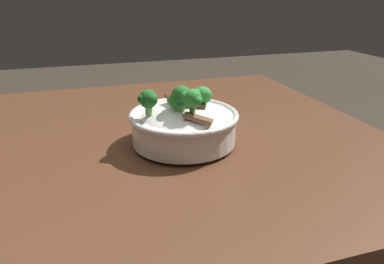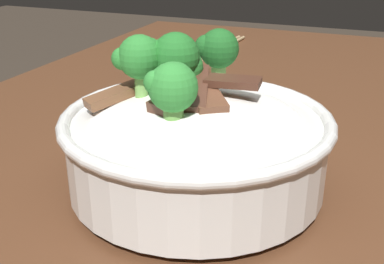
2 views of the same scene
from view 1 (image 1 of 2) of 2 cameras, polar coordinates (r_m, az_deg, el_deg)
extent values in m
cube|color=#56331E|center=(0.88, -12.04, -2.69)|extent=(1.32, 1.02, 0.06)
cube|color=#56331E|center=(1.58, 9.05, -6.79)|extent=(0.08, 0.08, 0.74)
cylinder|color=white|center=(0.82, -1.31, -1.70)|extent=(0.11, 0.11, 0.01)
cylinder|color=white|center=(0.80, -1.33, 0.68)|extent=(0.24, 0.24, 0.07)
torus|color=white|center=(0.79, -1.36, 2.87)|extent=(0.25, 0.25, 0.01)
ellipsoid|color=white|center=(0.80, -1.35, 1.98)|extent=(0.21, 0.21, 0.07)
cube|color=brown|center=(0.72, 0.98, 2.24)|extent=(0.06, 0.05, 0.02)
cube|color=#563323|center=(0.78, -0.34, 4.49)|extent=(0.07, 0.04, 0.02)
cube|color=#4C2B1E|center=(0.78, -1.30, 4.89)|extent=(0.08, 0.04, 0.03)
cube|color=brown|center=(0.80, -1.25, 4.79)|extent=(0.06, 0.06, 0.02)
cube|color=#4C2B1E|center=(0.80, -3.15, 5.66)|extent=(0.03, 0.05, 0.01)
cylinder|color=#7AB256|center=(0.76, -1.70, 3.96)|extent=(0.02, 0.02, 0.03)
sphere|color=#237028|center=(0.75, -1.73, 6.01)|extent=(0.04, 0.04, 0.04)
sphere|color=#237028|center=(0.74, -2.81, 5.79)|extent=(0.02, 0.02, 0.02)
sphere|color=#237028|center=(0.74, -1.15, 5.99)|extent=(0.03, 0.03, 0.03)
cylinder|color=#7AB256|center=(0.74, 0.06, 3.45)|extent=(0.01, 0.01, 0.03)
sphere|color=#2D8433|center=(0.73, 0.06, 5.53)|extent=(0.04, 0.04, 0.04)
sphere|color=#2D8433|center=(0.73, -1.07, 5.75)|extent=(0.02, 0.02, 0.02)
sphere|color=#2D8433|center=(0.72, 0.87, 5.15)|extent=(0.02, 0.02, 0.02)
cylinder|color=#6BA84C|center=(0.80, 1.75, 4.48)|extent=(0.02, 0.02, 0.02)
sphere|color=green|center=(0.79, 1.77, 6.04)|extent=(0.04, 0.04, 0.04)
sphere|color=green|center=(0.78, 0.86, 6.20)|extent=(0.03, 0.03, 0.03)
sphere|color=green|center=(0.78, 2.53, 6.17)|extent=(0.02, 0.02, 0.02)
cylinder|color=#6BA84C|center=(0.76, -2.39, 3.68)|extent=(0.02, 0.02, 0.02)
sphere|color=#2D8433|center=(0.76, -2.42, 5.20)|extent=(0.04, 0.04, 0.04)
sphere|color=#2D8433|center=(0.75, -3.31, 5.16)|extent=(0.02, 0.02, 0.02)
sphere|color=#2D8433|center=(0.75, -1.56, 4.94)|extent=(0.02, 0.02, 0.02)
cylinder|color=#7AB256|center=(0.76, -7.14, 3.66)|extent=(0.02, 0.02, 0.02)
sphere|color=#1E6023|center=(0.75, -7.23, 5.43)|extent=(0.04, 0.04, 0.04)
sphere|color=#1E6023|center=(0.75, -8.19, 5.40)|extent=(0.02, 0.02, 0.02)
sphere|color=#1E6023|center=(0.74, -6.68, 5.36)|extent=(0.02, 0.02, 0.02)
camera|label=2|loc=(1.05, 17.50, 15.85)|focal=44.93mm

